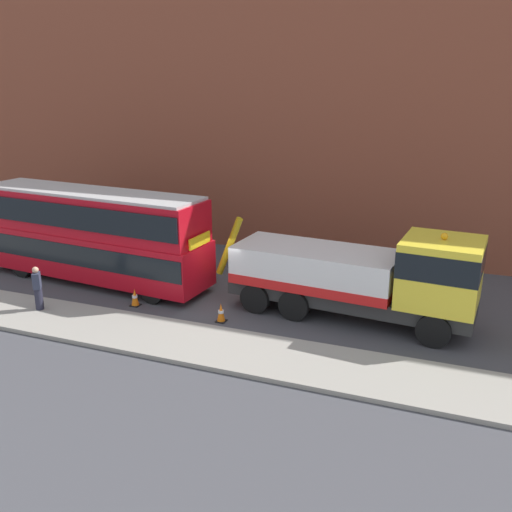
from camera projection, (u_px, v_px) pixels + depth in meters
The scene contains 8 objects.
ground_plane at pixel (222, 298), 22.58m from camera, with size 120.00×120.00×0.00m, color #424247.
near_kerb at pixel (172, 339), 18.82m from camera, with size 60.00×2.80×0.15m, color gray.
building_facade at pixel (283, 90), 27.01m from camera, with size 60.00×1.50×16.00m.
recovery_tow_truck at pixel (362, 275), 20.06m from camera, with size 10.23×3.42×3.67m.
double_decker_bus at pixel (91, 232), 23.96m from camera, with size 11.18×3.51×4.06m.
pedestrian_onlooker at pixel (38, 289), 20.87m from camera, with size 0.43×0.48×1.71m.
traffic_cone_near_bus at pixel (135, 298), 21.73m from camera, with size 0.36×0.36×0.72m.
traffic_cone_midway at pixel (221, 313), 20.29m from camera, with size 0.36×0.36×0.72m.
Camera 1 is at (8.76, -19.14, 8.48)m, focal length 38.64 mm.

